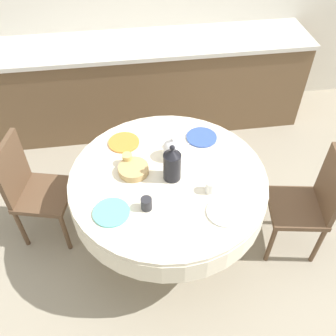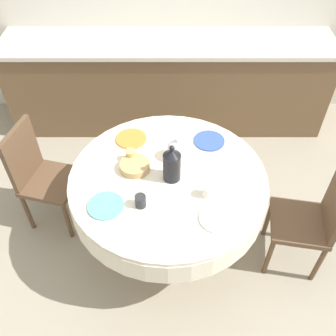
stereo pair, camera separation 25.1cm
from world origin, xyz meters
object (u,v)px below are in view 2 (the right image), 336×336
(coffee_carafe, at_px, (172,165))
(chair_right, at_px, (40,173))
(chair_left, at_px, (313,217))
(teapot, at_px, (177,149))

(coffee_carafe, bearing_deg, chair_right, 165.24)
(chair_left, bearing_deg, chair_right, 87.67)
(chair_left, relative_size, chair_right, 1.00)
(chair_left, distance_m, teapot, 1.07)
(teapot, bearing_deg, chair_right, 176.34)
(coffee_carafe, bearing_deg, teapot, 79.67)
(chair_left, relative_size, teapot, 4.75)
(chair_left, height_order, chair_right, same)
(coffee_carafe, height_order, teapot, coffee_carafe)
(chair_right, bearing_deg, chair_left, 92.33)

